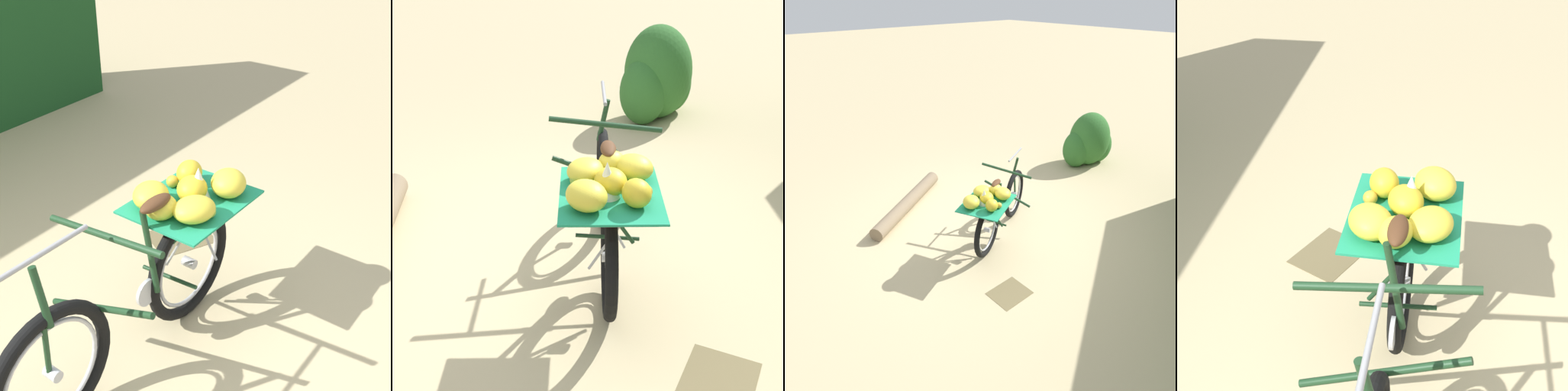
{
  "view_description": "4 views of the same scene",
  "coord_description": "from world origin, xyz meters",
  "views": [
    {
      "loc": [
        0.79,
        2.01,
        2.41
      ],
      "look_at": [
        -0.41,
        -0.25,
        0.9
      ],
      "focal_mm": 52.51,
      "sensor_mm": 36.0,
      "label": 1
    },
    {
      "loc": [
        -2.91,
        -1.41,
        2.11
      ],
      "look_at": [
        -0.5,
        -0.29,
        0.76
      ],
      "focal_mm": 51.46,
      "sensor_mm": 36.0,
      "label": 2
    },
    {
      "loc": [
        -3.07,
        -3.31,
        3.07
      ],
      "look_at": [
        -0.59,
        -0.42,
        0.94
      ],
      "focal_mm": 33.95,
      "sensor_mm": 36.0,
      "label": 3
    },
    {
      "loc": [
        1.5,
        0.77,
        2.4
      ],
      "look_at": [
        -0.37,
        -0.53,
        0.89
      ],
      "focal_mm": 53.59,
      "sensor_mm": 36.0,
      "label": 4
    }
  ],
  "objects": [
    {
      "name": "shrub_cluster",
      "position": [
        2.98,
        0.48,
        0.45
      ],
      "size": [
        1.08,
        0.74,
        1.03
      ],
      "color": "#2D6628",
      "rests_on": "ground_plane"
    },
    {
      "name": "leaf_litter_patch",
      "position": [
        -0.75,
        -1.13,
        0.0
      ],
      "size": [
        0.44,
        0.36,
        0.01
      ],
      "primitive_type": "cube",
      "color": "olive",
      "rests_on": "ground_plane"
    },
    {
      "name": "ground_plane",
      "position": [
        0.0,
        0.0,
        0.0
      ],
      "size": [
        60.0,
        60.0,
        0.0
      ],
      "primitive_type": "plane",
      "color": "#C6B284"
    },
    {
      "name": "bicycle",
      "position": [
        -0.13,
        -0.24,
        0.53
      ],
      "size": [
        1.73,
        1.04,
        1.03
      ],
      "rotation": [
        0.0,
        0.0,
        0.45
      ],
      "color": "black",
      "rests_on": "ground_plane"
    },
    {
      "name": "fallen_log",
      "position": [
        -0.64,
        1.28,
        0.1
      ],
      "size": [
        1.72,
        1.16,
        0.21
      ],
      "primitive_type": "cylinder",
      "rotation": [
        0.0,
        1.57,
        0.55
      ],
      "color": "#7F6B51",
      "rests_on": "ground_plane"
    }
  ]
}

